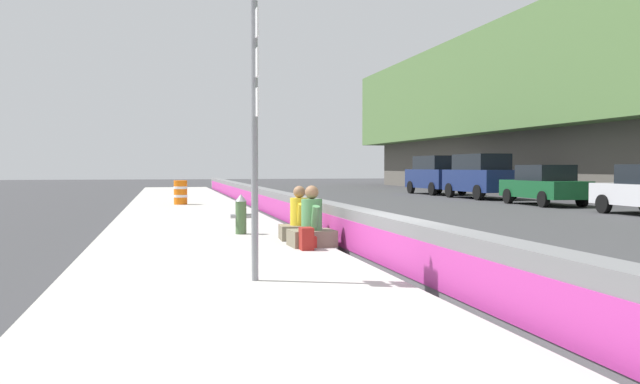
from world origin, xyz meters
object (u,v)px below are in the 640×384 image
backpack (307,239)px  parked_car_far (436,174)px  seated_person_middle (299,223)px  fire_hydrant (241,214)px  route_sign_post (255,119)px  construction_barrel (181,192)px  seated_person_foreground (312,227)px  parked_car_fourth (544,185)px  parked_car_midline (480,176)px

backpack → parked_car_far: parked_car_far is taller
seated_person_middle → fire_hydrant: bearing=36.6°
parked_car_far → route_sign_post: bearing=152.6°
seated_person_middle → backpack: (-1.68, 0.20, -0.15)m
route_sign_post → seated_person_middle: 5.18m
construction_barrel → parked_car_far: 18.04m
parked_car_far → backpack: bearing=152.2°
construction_barrel → route_sign_post: bearing=-178.3°
seated_person_foreground → construction_barrel: 14.79m
parked_car_fourth → seated_person_foreground: bearing=135.1°
parked_car_midline → backpack: bearing=145.8°
fire_hydrant → parked_car_far: bearing=-32.5°
fire_hydrant → construction_barrel: bearing=4.9°
seated_person_foreground → seated_person_middle: size_ratio=1.04×
route_sign_post → parked_car_midline: route_sign_post is taller
route_sign_post → parked_car_midline: 26.82m
seated_person_foreground → construction_barrel: size_ratio=1.19×
seated_person_middle → construction_barrel: size_ratio=1.15×
fire_hydrant → backpack: fire_hydrant is taller
fire_hydrant → construction_barrel: (12.10, 1.03, 0.03)m
construction_barrel → seated_person_middle: bearing=-171.3°
backpack → parked_car_midline: bearing=-34.2°
construction_barrel → parked_car_fourth: (-1.63, -15.03, 0.24)m
parked_car_midline → parked_car_far: size_ratio=1.00×
fire_hydrant → parked_car_midline: parked_car_midline is taller
seated_person_foreground → parked_car_far: (24.55, -13.01, 0.69)m
seated_person_foreground → construction_barrel: (14.65, 2.06, 0.12)m
seated_person_middle → construction_barrel: bearing=8.7°
route_sign_post → fire_hydrant: (6.02, -0.49, -1.65)m
backpack → parked_car_far: 28.34m
backpack → parked_car_fourth: (13.53, -13.17, 0.53)m
parked_car_midline → seated_person_middle: bearing=143.8°
seated_person_foreground → parked_car_fourth: bearing=-44.9°
construction_barrel → parked_car_midline: parked_car_midline is taller
parked_car_midline → seated_person_foreground: bearing=145.5°
fire_hydrant → backpack: bearing=-164.8°
seated_person_middle → backpack: bearing=173.2°
seated_person_middle → parked_car_midline: size_ratio=0.23×
seated_person_foreground → backpack: 0.57m
seated_person_middle → seated_person_foreground: bearing=-180.0°
route_sign_post → parked_car_fourth: 21.99m
seated_person_middle → route_sign_post: bearing=161.8°
route_sign_post → backpack: bearing=-24.1°
seated_person_foreground → parked_car_far: bearing=-27.9°
route_sign_post → seated_person_middle: size_ratio=3.29×
seated_person_foreground → parked_car_midline: bearing=-34.5°
backpack → parked_car_midline: parked_car_midline is taller
fire_hydrant → backpack: (-3.06, -0.83, -0.25)m
backpack → construction_barrel: size_ratio=0.42×
backpack → parked_car_far: bearing=-27.8°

